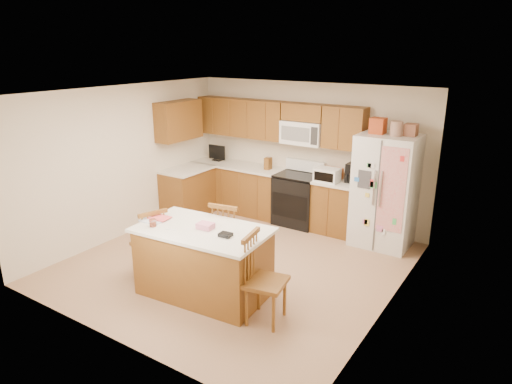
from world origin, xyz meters
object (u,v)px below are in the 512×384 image
Objects in this scene: island at (204,261)px; stove at (298,198)px; windsor_chair_right at (264,281)px; windsor_chair_back at (229,239)px; refrigerator at (385,190)px; windsor_chair_left at (151,244)px.

stove is at bearing 93.10° from island.
stove is at bearing 110.78° from windsor_chair_right.
windsor_chair_back is 0.98× the size of windsor_chair_right.
windsor_chair_right is (1.05, -0.76, 0.01)m from windsor_chair_back.
stove is at bearing 177.70° from refrigerator.
stove reaches higher than windsor_chair_right.
island is 0.67m from windsor_chair_back.
stove reaches higher than windsor_chair_back.
stove is 2.99m from windsor_chair_left.
windsor_chair_right is (0.97, -0.10, 0.05)m from island.
windsor_chair_left is 0.95× the size of windsor_chair_back.
windsor_chair_left is at bearing -104.84° from stove.
stove is 2.21m from windsor_chair_back.
island is at bearing -86.90° from stove.
windsor_chair_left is at bearing -140.79° from windsor_chair_back.
refrigerator is 3.17m from island.
stove is at bearing 75.16° from windsor_chair_left.
windsor_chair_left is at bearing -178.62° from island.
island is at bearing -82.79° from windsor_chair_back.
windsor_chair_right reaches higher than windsor_chair_left.
refrigerator reaches higher than windsor_chair_right.
refrigerator is 3.69m from windsor_chair_left.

